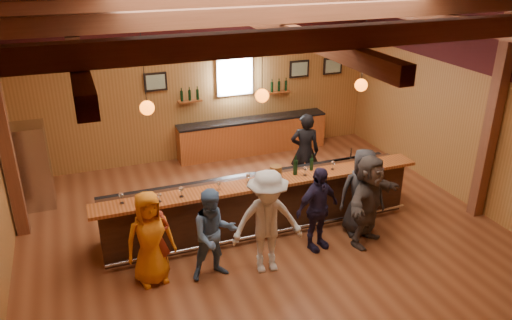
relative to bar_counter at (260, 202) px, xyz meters
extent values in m
plane|color=brown|center=(-0.02, -0.15, -0.52)|extent=(9.00, 9.00, 0.00)
cube|color=#955D28|center=(-0.02, 3.85, 1.73)|extent=(9.00, 0.04, 4.50)
cube|color=#955D28|center=(-0.02, -4.15, 1.73)|extent=(9.00, 0.04, 4.50)
cube|color=#955D28|center=(4.48, -0.15, 1.73)|extent=(0.04, 8.00, 4.50)
cube|color=#360E0F|center=(-0.02, 3.83, 3.13)|extent=(9.00, 0.01, 1.70)
cube|color=#360E0F|center=(4.46, -0.15, 3.13)|extent=(0.01, 8.00, 1.70)
cube|color=brown|center=(-4.37, 1.35, 1.73)|extent=(0.22, 0.22, 4.50)
cube|color=brown|center=(4.33, -1.15, 1.73)|extent=(0.22, 0.22, 4.50)
cube|color=brown|center=(-0.02, -3.15, 3.68)|extent=(8.80, 0.20, 0.25)
cube|color=brown|center=(-0.02, -1.15, 3.68)|extent=(8.80, 0.20, 0.25)
cube|color=brown|center=(-0.02, 0.85, 3.68)|extent=(8.80, 0.20, 0.25)
cube|color=brown|center=(-3.02, -0.15, 3.43)|extent=(0.18, 7.80, 0.22)
cube|color=brown|center=(-0.02, -0.15, 3.43)|extent=(0.18, 7.80, 0.22)
cube|color=brown|center=(2.98, -0.15, 3.43)|extent=(0.18, 7.80, 0.22)
cube|color=black|center=(-0.02, -0.15, 0.00)|extent=(6.00, 0.60, 1.05)
cube|color=#92431A|center=(-0.02, -0.33, 0.56)|extent=(6.30, 0.50, 0.06)
cube|color=black|center=(-0.02, 0.23, 0.40)|extent=(6.00, 0.48, 0.05)
cube|color=black|center=(-0.02, 0.23, -0.07)|extent=(6.00, 0.48, 0.90)
cube|color=silver|center=(1.98, 0.23, 0.36)|extent=(0.45, 0.40, 0.14)
cube|color=silver|center=(2.48, 0.23, 0.36)|extent=(0.45, 0.40, 0.14)
cylinder|color=silver|center=(-0.02, -0.57, -0.37)|extent=(6.00, 0.06, 0.06)
cube|color=#92431A|center=(1.18, 3.57, -0.07)|extent=(4.00, 0.50, 0.90)
cube|color=black|center=(1.18, 3.57, 0.40)|extent=(4.00, 0.52, 0.05)
cube|color=silver|center=(0.78, 3.80, 1.53)|extent=(0.95, 0.08, 0.95)
cube|color=white|center=(0.78, 3.75, 1.53)|extent=(0.78, 0.01, 0.78)
cube|color=black|center=(-1.22, 3.79, 1.58)|extent=(0.55, 0.04, 0.45)
cube|color=silver|center=(-1.22, 3.77, 1.58)|extent=(0.45, 0.01, 0.35)
cube|color=black|center=(2.58, 3.79, 1.58)|extent=(0.55, 0.04, 0.45)
cube|color=silver|center=(2.58, 3.77, 1.58)|extent=(0.45, 0.01, 0.35)
cube|color=black|center=(3.58, 3.79, 1.58)|extent=(0.55, 0.04, 0.45)
cube|color=silver|center=(3.58, 3.77, 1.58)|extent=(0.45, 0.01, 0.35)
cube|color=#92431A|center=(-0.42, 3.73, 1.03)|extent=(0.60, 0.18, 0.04)
cylinder|color=black|center=(-0.62, 3.73, 1.18)|extent=(0.07, 0.07, 0.26)
cylinder|color=black|center=(-0.42, 3.73, 1.18)|extent=(0.07, 0.07, 0.26)
cylinder|color=black|center=(-0.22, 3.73, 1.18)|extent=(0.07, 0.07, 0.26)
cube|color=#92431A|center=(1.98, 3.73, 1.03)|extent=(0.60, 0.18, 0.04)
cylinder|color=black|center=(1.78, 3.73, 1.18)|extent=(0.07, 0.07, 0.26)
cylinder|color=black|center=(1.98, 3.73, 1.18)|extent=(0.07, 0.07, 0.26)
cylinder|color=black|center=(2.18, 3.73, 1.18)|extent=(0.07, 0.07, 0.26)
cylinder|color=black|center=(-2.02, -0.15, 2.80)|extent=(0.01, 0.01, 1.25)
sphere|color=#EB580B|center=(-2.02, -0.15, 2.18)|extent=(0.24, 0.24, 0.24)
cylinder|color=black|center=(-0.02, -0.15, 2.80)|extent=(0.01, 0.01, 1.25)
sphere|color=#EB580B|center=(-0.02, -0.15, 2.18)|extent=(0.24, 0.24, 0.24)
cylinder|color=black|center=(1.98, -0.15, 2.80)|extent=(0.01, 0.01, 1.25)
sphere|color=#EB580B|center=(1.98, -0.15, 2.18)|extent=(0.24, 0.24, 0.24)
cube|color=silver|center=(-4.12, 2.45, 0.38)|extent=(0.70, 0.70, 1.80)
imported|color=orange|center=(-2.28, -1.03, 0.29)|extent=(0.85, 0.61, 1.62)
imported|color=maroon|center=(-2.21, -0.96, 0.25)|extent=(0.67, 0.60, 1.53)
imported|color=#4C6D98|center=(-1.28, -1.28, 0.28)|extent=(0.79, 0.62, 1.61)
imported|color=beige|center=(-0.41, -1.41, 0.40)|extent=(1.28, 0.84, 1.85)
imported|color=#211C38|center=(0.68, -1.10, 0.28)|extent=(1.01, 0.62, 1.60)
imported|color=#4B423C|center=(1.62, -1.27, 0.35)|extent=(1.66, 1.26, 1.75)
imported|color=#252527|center=(1.70, -0.93, 0.34)|extent=(0.98, 0.81, 1.73)
imported|color=black|center=(1.56, 1.23, 0.36)|extent=(0.75, 0.62, 1.76)
cylinder|color=olive|center=(0.23, -0.25, 0.71)|extent=(0.22, 0.22, 0.24)
cylinder|color=black|center=(0.63, -0.24, 0.73)|extent=(0.08, 0.08, 0.29)
cylinder|color=black|center=(0.63, -0.24, 0.92)|extent=(0.03, 0.03, 0.10)
cylinder|color=black|center=(1.01, -0.17, 0.71)|extent=(0.07, 0.07, 0.24)
cylinder|color=black|center=(1.01, -0.17, 0.87)|extent=(0.02, 0.02, 0.08)
cylinder|color=silver|center=(-2.59, -0.25, 0.59)|extent=(0.08, 0.08, 0.01)
cylinder|color=silver|center=(-2.59, -0.25, 0.65)|extent=(0.01, 0.01, 0.11)
sphere|color=silver|center=(-2.59, -0.25, 0.74)|extent=(0.09, 0.09, 0.09)
cylinder|color=silver|center=(-1.98, -0.42, 0.59)|extent=(0.06, 0.06, 0.01)
cylinder|color=silver|center=(-1.98, -0.42, 0.64)|extent=(0.01, 0.01, 0.09)
sphere|color=silver|center=(-1.98, -0.42, 0.71)|extent=(0.07, 0.07, 0.07)
cylinder|color=silver|center=(-1.60, -0.37, 0.59)|extent=(0.08, 0.08, 0.01)
cylinder|color=silver|center=(-1.60, -0.37, 0.65)|extent=(0.01, 0.01, 0.11)
sphere|color=silver|center=(-1.60, -0.37, 0.74)|extent=(0.09, 0.09, 0.09)
cylinder|color=silver|center=(-0.91, -0.35, 0.59)|extent=(0.06, 0.06, 0.01)
cylinder|color=silver|center=(-0.91, -0.35, 0.64)|extent=(0.01, 0.01, 0.09)
sphere|color=silver|center=(-0.91, -0.35, 0.72)|extent=(0.07, 0.07, 0.07)
cylinder|color=silver|center=(-0.32, -0.25, 0.59)|extent=(0.07, 0.07, 0.01)
cylinder|color=silver|center=(-0.32, -0.25, 0.65)|extent=(0.01, 0.01, 0.10)
sphere|color=silver|center=(-0.32, -0.25, 0.73)|extent=(0.08, 0.08, 0.08)
cylinder|color=silver|center=(0.79, -0.35, 0.59)|extent=(0.07, 0.07, 0.01)
cylinder|color=silver|center=(0.79, -0.35, 0.65)|extent=(0.01, 0.01, 0.11)
sphere|color=silver|center=(0.79, -0.35, 0.74)|extent=(0.08, 0.08, 0.08)
cylinder|color=silver|center=(1.41, -0.29, 0.59)|extent=(0.07, 0.07, 0.01)
cylinder|color=silver|center=(1.41, -0.29, 0.65)|extent=(0.01, 0.01, 0.10)
sphere|color=silver|center=(1.41, -0.29, 0.73)|extent=(0.08, 0.08, 0.08)
cylinder|color=silver|center=(1.95, -0.35, 0.59)|extent=(0.08, 0.08, 0.01)
cylinder|color=silver|center=(1.95, -0.35, 0.65)|extent=(0.01, 0.01, 0.11)
sphere|color=silver|center=(1.95, -0.35, 0.74)|extent=(0.09, 0.09, 0.09)
camera|label=1|loc=(-3.10, -8.01, 4.62)|focal=35.00mm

